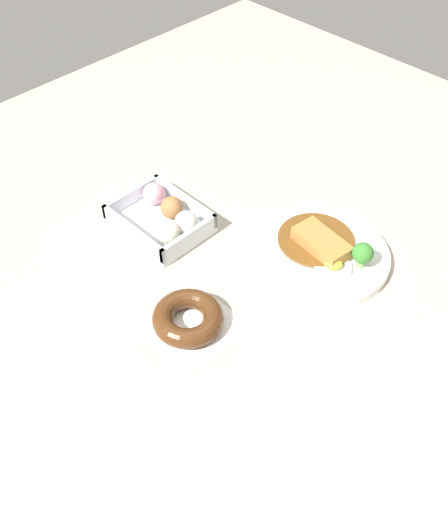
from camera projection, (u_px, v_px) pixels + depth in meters
The scene contains 4 objects.
ground_plane at pixel (261, 260), 1.06m from camera, with size 1.60×1.60×0.00m, color #B2A893.
curry_plate at pixel (325, 253), 1.05m from camera, with size 0.23×0.23×0.07m.
donut_box at pixel (164, 218), 1.10m from camera, with size 0.17×0.13×0.05m.
chocolate_ring_donut at pixel (188, 319), 0.95m from camera, with size 0.14×0.14×0.04m.
Camera 1 is at (-0.47, 0.57, 0.77)m, focal length 41.54 mm.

